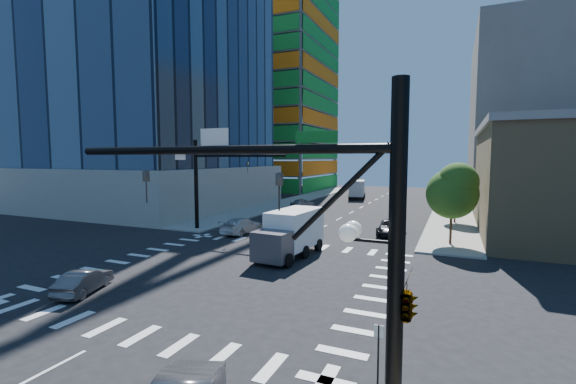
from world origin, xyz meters
The scene contains 17 objects.
ground centered at (0.00, 0.00, 0.00)m, with size 160.00×160.00×0.00m, color black.
road_markings centered at (0.00, 0.00, 0.01)m, with size 20.00×20.00×0.01m, color silver.
sidewalk_ne centered at (12.50, 40.00, 0.07)m, with size 5.00×60.00×0.15m, color gray.
sidewalk_nw centered at (-12.50, 40.00, 0.07)m, with size 5.00×60.00×0.15m, color gray.
construction_building centered at (-27.41, 61.93, 24.61)m, with size 25.16×34.50×70.60m.
bg_building_ne centered at (27.00, 55.00, 14.00)m, with size 24.00×30.00×28.00m, color #68625D.
signal_mast_se centered at (10.60, -11.50, 5.01)m, with size 10.51×2.48×9.00m.
signal_mast_nw centered at (-10.00, 11.50, 5.49)m, with size 10.20×0.40×9.00m.
tree_south centered at (12.63, 13.90, 4.69)m, with size 4.16×4.16×6.82m.
tree_north centered at (12.93, 25.90, 3.99)m, with size 3.54×3.52×5.78m.
no_parking_sign centered at (10.70, -9.00, 1.38)m, with size 0.30×0.06×2.20m.
car_nb_far centered at (7.28, 16.54, 0.72)m, with size 2.41×5.22×1.45m, color black.
car_sb_near centered at (-6.26, 11.61, 0.76)m, with size 2.14×5.27×1.53m, color silver.
car_sb_mid centered at (-7.72, 31.47, 0.71)m, with size 1.69×4.19×1.43m, color #9A9CA2.
car_sb_cross centered at (-5.67, -6.29, 0.64)m, with size 1.35×3.87×1.28m, color #4C4C51.
box_truck_near centered at (1.56, 5.08, 1.51)m, with size 3.19×6.67×3.41m.
box_truck_far centered at (-3.46, 47.87, 1.48)m, with size 3.82×6.77×3.35m.
Camera 1 is at (12.70, -20.58, 7.33)m, focal length 24.00 mm.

